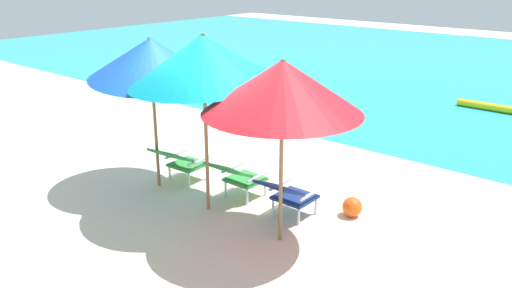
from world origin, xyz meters
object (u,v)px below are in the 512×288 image
lounge_chair_center (238,175)px  lounge_chair_right (288,193)px  beach_ball (352,207)px  beach_umbrella_center (203,59)px  lounge_chair_left (180,160)px  beach_umbrella_right (282,87)px  beach_umbrella_left (151,59)px  swim_buoy (491,107)px

lounge_chair_center → lounge_chair_right: size_ratio=1.01×
beach_ball → lounge_chair_center: bearing=-158.0°
lounge_chair_right → beach_ball: 0.97m
lounge_chair_center → beach_umbrella_center: 1.86m
lounge_chair_left → beach_umbrella_center: size_ratio=0.30×
lounge_chair_center → beach_umbrella_right: 2.09m
lounge_chair_right → beach_umbrella_left: size_ratio=0.36×
beach_umbrella_left → beach_umbrella_right: size_ratio=0.89×
lounge_chair_right → swim_buoy: bearing=86.7°
beach_umbrella_center → swim_buoy: bearing=79.4°
beach_umbrella_left → beach_umbrella_right: beach_umbrella_left is taller
beach_umbrella_left → beach_umbrella_center: 1.22m
lounge_chair_center → lounge_chair_right: 0.95m
beach_umbrella_center → beach_umbrella_right: beach_umbrella_center is taller
beach_umbrella_left → beach_umbrella_right: 2.55m
beach_umbrella_left → beach_ball: beach_umbrella_left is taller
swim_buoy → lounge_chair_center: lounge_chair_center is taller
beach_umbrella_left → swim_buoy: bearing=71.3°
swim_buoy → beach_ball: beach_ball is taller
lounge_chair_left → lounge_chair_right: same height
beach_ball → lounge_chair_left: bearing=-164.0°
lounge_chair_right → beach_umbrella_right: bearing=-62.8°
lounge_chair_left → beach_ball: (2.71, 0.78, -0.26)m
lounge_chair_center → lounge_chair_right: bearing=-2.0°
beach_umbrella_center → beach_umbrella_right: 1.35m
lounge_chair_left → beach_umbrella_right: bearing=-9.8°
beach_ball → swim_buoy: bearing=91.6°
beach_umbrella_left → beach_umbrella_right: bearing=-3.0°
swim_buoy → beach_umbrella_left: size_ratio=0.66×
lounge_chair_center → beach_umbrella_left: 2.16m
lounge_chair_left → lounge_chair_center: size_ratio=1.01×
swim_buoy → lounge_chair_center: 7.79m
lounge_chair_right → beach_ball: size_ratio=3.09×
swim_buoy → beach_umbrella_left: (-2.73, -8.06, 1.95)m
lounge_chair_center → beach_umbrella_right: bearing=-24.0°
lounge_chair_center → beach_ball: lounge_chair_center is taller
lounge_chair_center → beach_umbrella_right: (1.21, -0.54, 1.62)m
lounge_chair_left → lounge_chair_center: same height
lounge_chair_center → lounge_chair_left: bearing=-173.1°
lounge_chair_left → beach_umbrella_center: bearing=-20.2°
lounge_chair_left → beach_umbrella_left: beach_umbrella_left is taller
swim_buoy → beach_umbrella_right: bearing=-91.3°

